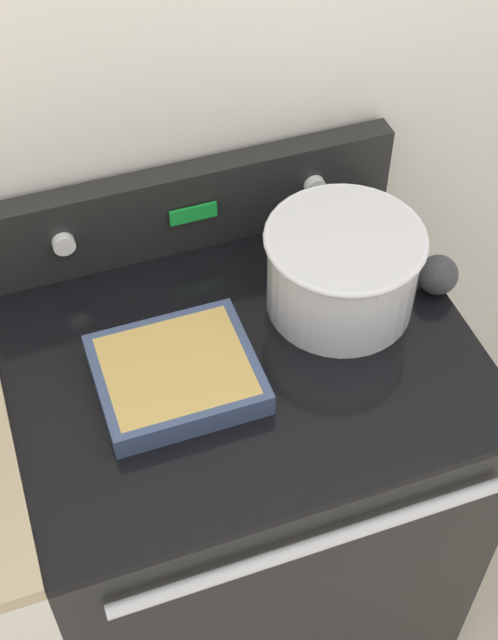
# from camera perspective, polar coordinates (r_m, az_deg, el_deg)

# --- Properties ---
(kitchen_wall) EXTENTS (8.00, 0.05, 2.50)m
(kitchen_wall) POSITION_cam_1_polar(r_m,az_deg,el_deg) (1.59, -4.96, 14.76)
(kitchen_wall) COLOR silver
(kitchen_wall) RESTS_ON ground_plane
(stove_range) EXTENTS (0.80, 0.68, 0.94)m
(stove_range) POSITION_cam_1_polar(r_m,az_deg,el_deg) (1.92, -0.41, -11.15)
(stove_range) COLOR black
(stove_range) RESTS_ON ground_plane
(control_panel) EXTENTS (0.80, 0.07, 0.17)m
(control_panel) POSITION_cam_1_polar(r_m,az_deg,el_deg) (1.67, -3.89, 7.25)
(control_panel) COLOR black
(control_panel) RESTS_ON stove_range
(mixing_bowl) EXTENTS (0.28, 0.28, 0.17)m
(mixing_bowl) POSITION_cam_1_polar(r_m,az_deg,el_deg) (1.55, 6.01, 3.42)
(mixing_bowl) COLOR silver
(mixing_bowl) RESTS_ON stove_range
(casserole_dish) EXTENTS (0.26, 0.23, 0.05)m
(casserole_dish) POSITION_cam_1_polar(r_m,az_deg,el_deg) (1.48, -4.68, -3.41)
(casserole_dish) COLOR #38476B
(casserole_dish) RESTS_ON stove_range
(ladle) EXTENTS (0.07, 0.26, 0.07)m
(ladle) POSITION_cam_1_polar(r_m,az_deg,el_deg) (1.65, 11.80, 3.03)
(ladle) COLOR #333338
(ladle) RESTS_ON stove_range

